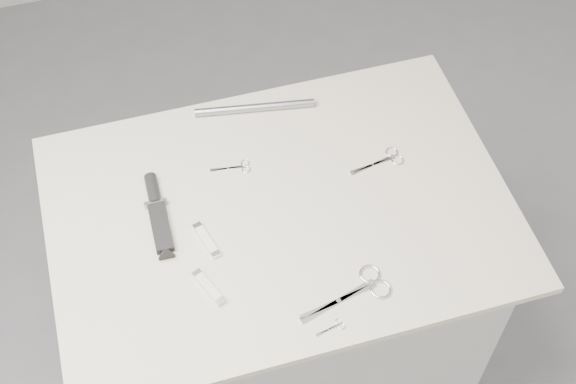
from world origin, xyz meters
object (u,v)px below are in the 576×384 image
object	(u,v)px
sheathed_knife	(157,210)
pocket_knife_b	(206,240)
plinth	(282,311)
pocket_knife_a	(209,287)
tiny_scissors	(334,327)
metal_rail	(255,108)
embroidery_scissors_b	(237,167)
large_shears	(362,288)
embroidery_scissors_a	(385,160)

from	to	relation	value
sheathed_knife	pocket_knife_b	size ratio (longest dim) A/B	2.13
plinth	sheathed_knife	xyz separation A→B (m)	(-0.26, 0.06, 0.48)
sheathed_knife	pocket_knife_a	bearing A→B (deg)	-162.29
tiny_scissors	metal_rail	size ratio (longest dim) A/B	0.22
plinth	tiny_scissors	distance (m)	0.56
embroidery_scissors_b	metal_rail	world-z (taller)	metal_rail
tiny_scissors	plinth	bearing A→B (deg)	82.72
plinth	pocket_knife_b	xyz separation A→B (m)	(-0.17, -0.04, 0.48)
large_shears	sheathed_knife	xyz separation A→B (m)	(-0.36, 0.30, 0.00)
plinth	embroidery_scissors_b	distance (m)	0.49
embroidery_scissors_b	metal_rail	xyz separation A→B (m)	(0.08, 0.16, 0.01)
metal_rail	pocket_knife_b	bearing A→B (deg)	-120.14
sheathed_knife	pocket_knife_b	xyz separation A→B (m)	(0.09, -0.10, -0.00)
plinth	pocket_knife_b	bearing A→B (deg)	-167.14
large_shears	tiny_scissors	distance (m)	0.10
tiny_scissors	sheathed_knife	world-z (taller)	sheathed_knife
plinth	embroidery_scissors_b	size ratio (longest dim) A/B	9.90
sheathed_knife	pocket_knife_b	bearing A→B (deg)	-139.56
tiny_scissors	pocket_knife_b	size ratio (longest dim) A/B	0.64
embroidery_scissors_b	pocket_knife_b	distance (m)	0.21
tiny_scissors	embroidery_scissors_a	bearing A→B (deg)	44.80
large_shears	sheathed_knife	distance (m)	0.47
plinth	embroidery_scissors_a	world-z (taller)	embroidery_scissors_a
large_shears	embroidery_scissors_b	distance (m)	0.41
pocket_knife_a	tiny_scissors	bearing A→B (deg)	-147.66
pocket_knife_a	embroidery_scissors_b	bearing A→B (deg)	-46.81
embroidery_scissors_b	plinth	bearing A→B (deg)	-57.70
tiny_scissors	metal_rail	bearing A→B (deg)	78.64
large_shears	embroidery_scissors_b	xyz separation A→B (m)	(-0.17, 0.37, -0.00)
plinth	sheathed_knife	size ratio (longest dim) A/B	4.40
embroidery_scissors_a	pocket_knife_b	bearing A→B (deg)	-176.65
pocket_knife_b	large_shears	bearing A→B (deg)	-140.89
large_shears	tiny_scissors	bearing A→B (deg)	-154.86
large_shears	pocket_knife_a	bearing A→B (deg)	150.22
plinth	large_shears	bearing A→B (deg)	-66.20
embroidery_scissors_b	pocket_knife_b	xyz separation A→B (m)	(-0.11, -0.17, 0.00)
embroidery_scissors_a	tiny_scissors	xyz separation A→B (m)	(-0.24, -0.37, -0.00)
embroidery_scissors_b	pocket_knife_a	distance (m)	0.31
embroidery_scissors_b	tiny_scissors	distance (m)	0.45
plinth	tiny_scissors	world-z (taller)	tiny_scissors
embroidery_scissors_b	sheathed_knife	size ratio (longest dim) A/B	0.44
pocket_knife_b	embroidery_scissors_a	bearing A→B (deg)	-92.17
plinth	pocket_knife_b	size ratio (longest dim) A/B	9.36
embroidery_scissors_a	pocket_knife_b	world-z (taller)	pocket_knife_b
tiny_scissors	pocket_knife_b	distance (m)	0.33
pocket_knife_b	embroidery_scissors_b	bearing A→B (deg)	-47.11
plinth	metal_rail	size ratio (longest dim) A/B	3.15
embroidery_scissors_b	pocket_knife_b	bearing A→B (deg)	-114.68
plinth	metal_rail	bearing A→B (deg)	86.03
tiny_scissors	sheathed_knife	bearing A→B (deg)	115.65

